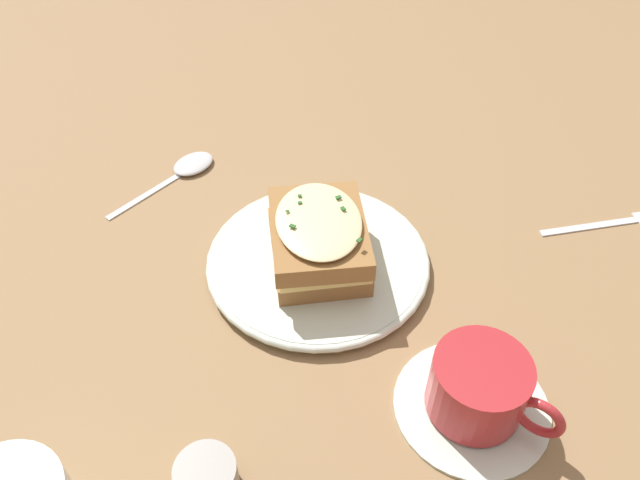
{
  "coord_description": "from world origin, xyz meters",
  "views": [
    {
      "loc": [
        0.34,
        -0.31,
        0.5
      ],
      "look_at": [
        0.0,
        0.01,
        0.04
      ],
      "focal_mm": 35.0,
      "sensor_mm": 36.0,
      "label": 1
    }
  ],
  "objects_px": {
    "sandwich": "(321,238)",
    "teacup_with_saucer": "(478,391)",
    "spoon": "(188,167)",
    "condiment_pot": "(207,479)",
    "fork": "(637,219)",
    "dinner_plate": "(320,263)"
  },
  "relations": [
    {
      "from": "sandwich",
      "to": "teacup_with_saucer",
      "type": "xyz_separation_m",
      "value": [
        0.22,
        -0.02,
        -0.02
      ]
    },
    {
      "from": "sandwich",
      "to": "spoon",
      "type": "bearing_deg",
      "value": -178.3
    },
    {
      "from": "sandwich",
      "to": "teacup_with_saucer",
      "type": "height_order",
      "value": "sandwich"
    },
    {
      "from": "sandwich",
      "to": "condiment_pot",
      "type": "distance_m",
      "value": 0.26
    },
    {
      "from": "teacup_with_saucer",
      "to": "condiment_pot",
      "type": "relative_size",
      "value": 2.89
    },
    {
      "from": "fork",
      "to": "spoon",
      "type": "xyz_separation_m",
      "value": [
        -0.44,
        -0.33,
        0.0
      ]
    },
    {
      "from": "sandwich",
      "to": "fork",
      "type": "distance_m",
      "value": 0.38
    },
    {
      "from": "dinner_plate",
      "to": "teacup_with_saucer",
      "type": "distance_m",
      "value": 0.22
    },
    {
      "from": "teacup_with_saucer",
      "to": "spoon",
      "type": "xyz_separation_m",
      "value": [
        -0.46,
        0.01,
        -0.02
      ]
    },
    {
      "from": "dinner_plate",
      "to": "spoon",
      "type": "xyz_separation_m",
      "value": [
        -0.24,
        -0.01,
        -0.0
      ]
    },
    {
      "from": "teacup_with_saucer",
      "to": "fork",
      "type": "xyz_separation_m",
      "value": [
        -0.02,
        0.34,
        -0.03
      ]
    },
    {
      "from": "sandwich",
      "to": "fork",
      "type": "height_order",
      "value": "sandwich"
    },
    {
      "from": "sandwich",
      "to": "spoon",
      "type": "xyz_separation_m",
      "value": [
        -0.24,
        -0.01,
        -0.04
      ]
    },
    {
      "from": "teacup_with_saucer",
      "to": "spoon",
      "type": "distance_m",
      "value": 0.46
    },
    {
      "from": "fork",
      "to": "condiment_pot",
      "type": "relative_size",
      "value": 3.46
    },
    {
      "from": "spoon",
      "to": "teacup_with_saucer",
      "type": "bearing_deg",
      "value": -6.78
    },
    {
      "from": "dinner_plate",
      "to": "sandwich",
      "type": "xyz_separation_m",
      "value": [
        0.0,
        -0.0,
        0.04
      ]
    },
    {
      "from": "fork",
      "to": "spoon",
      "type": "bearing_deg",
      "value": -111.03
    },
    {
      "from": "spoon",
      "to": "fork",
      "type": "bearing_deg",
      "value": 31.44
    },
    {
      "from": "sandwich",
      "to": "teacup_with_saucer",
      "type": "relative_size",
      "value": 1.11
    },
    {
      "from": "condiment_pot",
      "to": "teacup_with_saucer",
      "type": "bearing_deg",
      "value": 64.73
    },
    {
      "from": "dinner_plate",
      "to": "spoon",
      "type": "relative_size",
      "value": 1.49
    }
  ]
}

